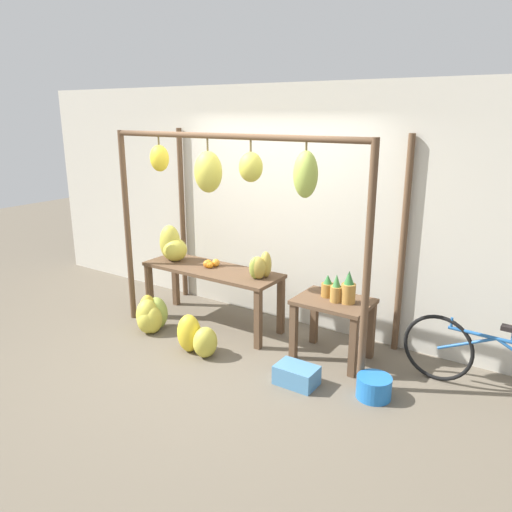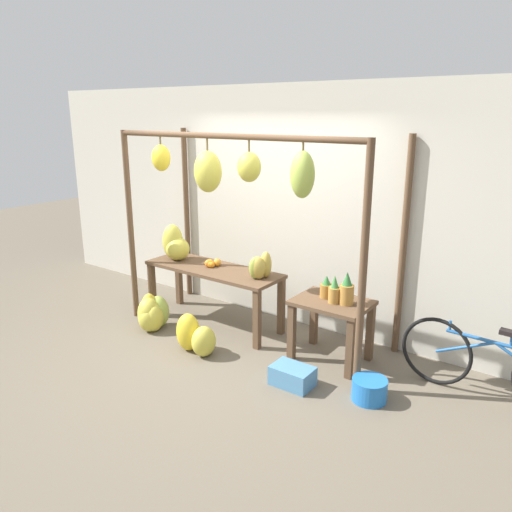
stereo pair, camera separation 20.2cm
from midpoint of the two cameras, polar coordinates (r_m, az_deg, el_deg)
The scene contains 14 objects.
ground_plane at distance 5.30m, azimuth -4.73°, elevation -11.86°, with size 20.00×20.00×0.00m, color #665B4C.
shop_wall_back at distance 5.97m, azimuth 4.16°, elevation 5.63°, with size 8.00×0.08×2.80m.
stall_awning at distance 5.17m, azimuth -0.96°, elevation 7.46°, with size 3.09×1.14×2.29m.
display_table_main at distance 5.94m, azimuth -3.94°, elevation -2.35°, with size 1.73×0.58×0.71m.
display_table_side at distance 5.18m, azimuth 9.75°, elevation -6.67°, with size 0.76×0.56×0.65m.
banana_pile_on_table at distance 6.24m, azimuth -8.32°, elevation 1.24°, with size 0.43×0.36×0.44m.
orange_pile at distance 5.94m, azimuth -4.09°, elevation -0.83°, with size 0.19×0.19×0.09m.
pineapple_cluster at distance 5.06m, azimuth 10.47°, elevation -3.87°, with size 0.39×0.21×0.34m.
banana_pile_ground_left at distance 6.03m, azimuth -10.85°, elevation -6.57°, with size 0.43×0.46×0.43m.
banana_pile_ground_right at distance 5.39m, azimuth -5.89°, elevation -9.12°, with size 0.52×0.31×0.42m.
fruit_crate_white at distance 4.85m, azimuth 5.41°, elevation -13.49°, with size 0.39×0.26×0.19m.
blue_bucket at distance 4.73m, azimuth 14.06°, elevation -14.60°, with size 0.31×0.31×0.20m.
parked_bicycle at distance 4.97m, azimuth 26.46°, elevation -11.14°, with size 1.64×0.11×0.71m.
papaya_pile at distance 5.48m, azimuth 1.49°, elevation -1.28°, with size 0.25×0.30×0.30m.
Camera 2 is at (3.16, -3.47, 2.48)m, focal length 35.00 mm.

